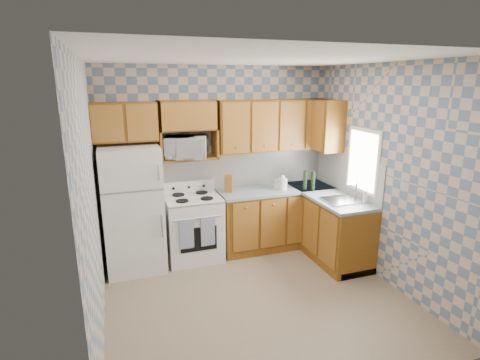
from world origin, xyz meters
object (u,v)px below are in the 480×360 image
(stove_body, at_px, (193,228))
(microwave, at_px, (186,147))
(refrigerator, at_px, (133,209))
(electric_kettle, at_px, (283,184))

(stove_body, bearing_deg, microwave, 111.20)
(stove_body, relative_size, microwave, 1.62)
(refrigerator, distance_m, stove_body, 0.89)
(microwave, bearing_deg, refrigerator, -154.22)
(microwave, distance_m, electric_kettle, 1.51)
(microwave, bearing_deg, stove_body, -52.96)
(microwave, relative_size, electric_kettle, 3.17)
(microwave, bearing_deg, electric_kettle, 7.75)
(stove_body, relative_size, electric_kettle, 5.16)
(refrigerator, height_order, microwave, microwave)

